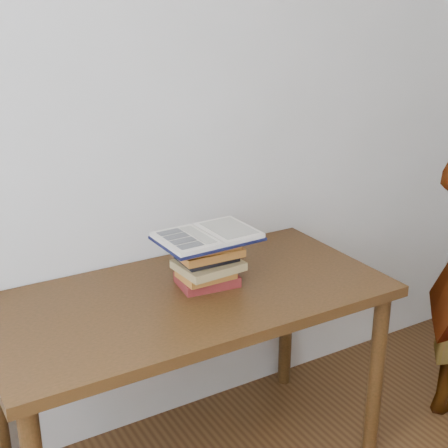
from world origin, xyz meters
TOP-DOWN VIEW (x-y plane):
  - desk at (-0.06, 1.38)m, footprint 1.42×0.71m
  - book_stack at (0.02, 1.40)m, footprint 0.24×0.20m
  - open_book at (0.01, 1.38)m, footprint 0.35×0.25m

SIDE VIEW (x-z plane):
  - desk at x=-0.06m, z-range 0.28..1.05m
  - book_stack at x=0.02m, z-range 0.77..0.95m
  - open_book at x=0.01m, z-range 0.95..0.98m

